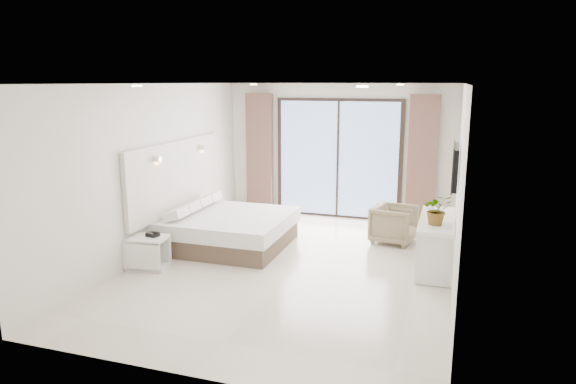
{
  "coord_description": "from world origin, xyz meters",
  "views": [
    {
      "loc": [
        2.21,
        -6.97,
        2.73
      ],
      "look_at": [
        -0.19,
        0.4,
        1.06
      ],
      "focal_mm": 32.0,
      "sensor_mm": 36.0,
      "label": 1
    }
  ],
  "objects_px": {
    "nightstand": "(149,252)",
    "console_desk": "(436,232)",
    "bed": "(228,229)",
    "armchair": "(394,222)"
  },
  "relations": [
    {
      "from": "bed",
      "to": "console_desk",
      "type": "relative_size",
      "value": 1.24
    },
    {
      "from": "nightstand",
      "to": "armchair",
      "type": "xyz_separation_m",
      "value": [
        3.32,
        2.4,
        0.11
      ]
    },
    {
      "from": "nightstand",
      "to": "console_desk",
      "type": "xyz_separation_m",
      "value": [
        4.05,
        1.3,
        0.32
      ]
    },
    {
      "from": "nightstand",
      "to": "console_desk",
      "type": "distance_m",
      "value": 4.27
    },
    {
      "from": "nightstand",
      "to": "console_desk",
      "type": "bearing_deg",
      "value": 10.68
    },
    {
      "from": "armchair",
      "to": "nightstand",
      "type": "bearing_deg",
      "value": 135.48
    },
    {
      "from": "nightstand",
      "to": "armchair",
      "type": "distance_m",
      "value": 4.1
    },
    {
      "from": "bed",
      "to": "nightstand",
      "type": "distance_m",
      "value": 1.5
    },
    {
      "from": "bed",
      "to": "armchair",
      "type": "relative_size",
      "value": 2.75
    },
    {
      "from": "armchair",
      "to": "bed",
      "type": "bearing_deg",
      "value": 121.56
    }
  ]
}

